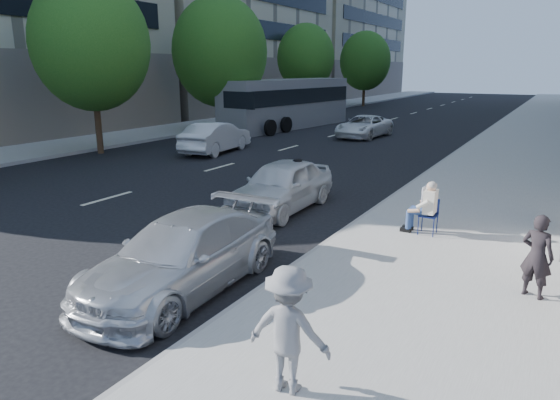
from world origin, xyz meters
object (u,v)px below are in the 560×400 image
Objects in this scene: motorcycle at (299,184)px; pedestrian_woman at (537,256)px; white_sedan_mid at (216,137)px; jogger at (289,330)px; bus at (288,104)px; seated_protester at (425,204)px; white_sedan_far at (364,126)px; parked_sedan at (183,255)px; white_sedan_near at (281,185)px.

pedestrian_woman is at bearing -26.15° from motorcycle.
pedestrian_woman is 0.33× the size of white_sedan_mid.
bus is at bearing -67.84° from jogger.
motorcycle is (8.09, -6.63, -0.11)m from white_sedan_mid.
seated_protester is 0.11× the size of bus.
seated_protester is at bearing -61.30° from white_sedan_far.
parked_sedan is at bearing 118.02° from white_sedan_mid.
white_sedan_far is at bearing 107.36° from motorcycle.
parked_sedan is (-5.72, -2.56, -0.22)m from pedestrian_woman.
white_sedan_mid reaches higher than white_sedan_near.
jogger is at bearing 80.34° from pedestrian_woman.
bus reaches higher than white_sedan_mid.
motorcycle reaches higher than white_sedan_far.
motorcycle is (3.77, -15.60, -0.01)m from white_sedan_far.
white_sedan_far is 16.05m from motorcycle.
parked_sedan is (-3.16, -5.11, -0.19)m from seated_protester.
parked_sedan is 6.46m from motorcycle.
jogger is 9.26m from motorcycle.
jogger is at bearing -59.25° from motorcycle.
white_sedan_near is (-4.38, 7.50, -0.23)m from jogger.
white_sedan_far is 0.38× the size of bus.
bus is (-10.18, 17.75, 1.00)m from motorcycle.
seated_protester is 18.63m from white_sedan_far.
white_sedan_far is at bearing 101.24° from white_sedan_near.
jogger is 29.72m from bus.
motorcycle is at bearing -10.53° from pedestrian_woman.
parked_sedan is at bearing -121.71° from seated_protester.
jogger reaches higher than white_sedan_mid.
white_sedan_near is 10.81m from white_sedan_mid.
white_sedan_mid is 0.37× the size of bus.
pedestrian_woman is 18.07m from white_sedan_mid.
jogger is at bearing -60.91° from white_sedan_near.
pedestrian_woman is (2.56, -2.55, 0.03)m from seated_protester.
bus is at bearing 123.61° from motorcycle.
jogger is 3.76m from parked_sedan.
white_sedan_mid is at bearing -15.95° from pedestrian_woman.
pedestrian_woman is at bearing 22.40° from parked_sedan.
motorcycle is (-4.09, 1.28, -0.24)m from seated_protester.
jogger is 19.29m from white_sedan_mid.
white_sedan_near is 0.35× the size of bus.
parked_sedan is at bearing 43.54° from pedestrian_woman.
motorcycle is (0.18, 0.74, -0.09)m from white_sedan_near.
white_sedan_near is at bearing -66.54° from jogger.
parked_sedan is 1.10× the size of white_sedan_near.
pedestrian_woman reaches higher than seated_protester.
seated_protester is 0.28× the size of white_sedan_far.
white_sedan_far is at bearing -42.39° from pedestrian_woman.
pedestrian_woman is 6.27m from parked_sedan.
seated_protester is at bearing -25.46° from pedestrian_woman.
parked_sedan is 1.04× the size of white_sedan_mid.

